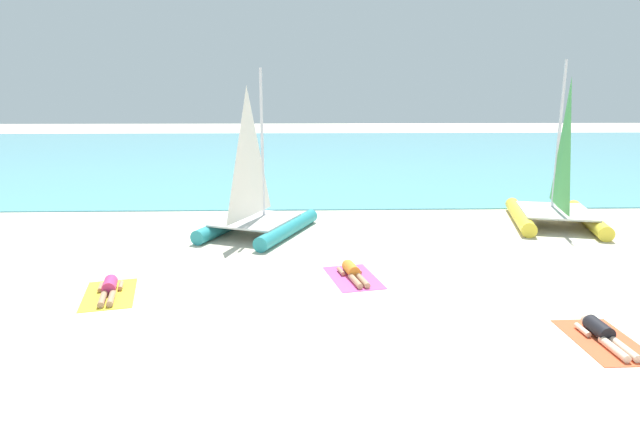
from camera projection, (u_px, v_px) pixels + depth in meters
name	position (u px, v px, depth m)	size (l,w,h in m)	color
ground_plane	(316.00, 214.00, 20.19)	(120.00, 120.00, 0.00)	beige
ocean_water	(310.00, 153.00, 40.26)	(120.00, 40.00, 0.05)	#5BB2C1
sailboat_teal	(257.00, 210.00, 17.18)	(3.89, 4.68, 5.23)	teal
sailboat_yellow	(556.00, 202.00, 18.31)	(3.66, 4.78, 5.55)	yellow
towel_left	(109.00, 294.00, 12.13)	(1.10, 1.90, 0.01)	yellow
sunbather_left	(109.00, 288.00, 12.16)	(0.75, 1.56, 0.30)	#D83372
towel_middle	(353.00, 278.00, 13.23)	(1.10, 1.90, 0.01)	#D84C99
sunbather_middle	(353.00, 272.00, 13.27)	(0.72, 1.56, 0.30)	orange
towel_right	(604.00, 341.00, 9.85)	(1.10, 1.90, 0.01)	#EA5933
sunbather_right	(603.00, 333.00, 9.89)	(0.55, 1.56, 0.30)	black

